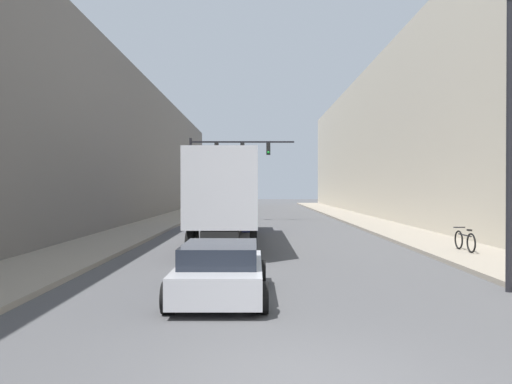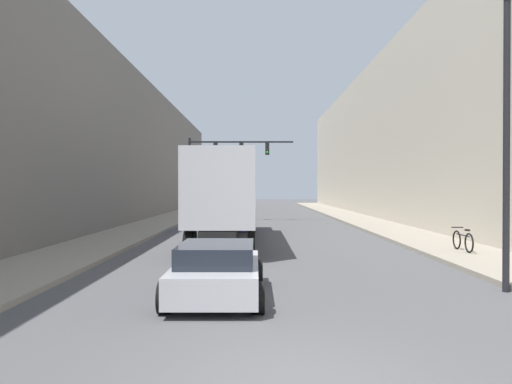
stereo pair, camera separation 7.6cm
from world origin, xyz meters
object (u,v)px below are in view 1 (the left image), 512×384
object	(u,v)px
traffic_signal_gantry	(218,161)
parked_bicycle	(463,241)
semi_truck	(228,194)
street_lamp	(508,95)
sedan_car	(219,271)

from	to	relation	value
traffic_signal_gantry	parked_bicycle	world-z (taller)	traffic_signal_gantry
semi_truck	traffic_signal_gantry	distance (m)	14.21
semi_truck	street_lamp	xyz separation A→B (m)	(7.29, -11.31, 2.54)
semi_truck	street_lamp	distance (m)	13.69
traffic_signal_gantry	street_lamp	size ratio (longest dim) A/B	1.04
parked_bicycle	traffic_signal_gantry	bearing A→B (deg)	119.17
sedan_car	street_lamp	distance (m)	8.07
sedan_car	traffic_signal_gantry	distance (m)	26.21
traffic_signal_gantry	street_lamp	bearing A→B (deg)	-70.82
traffic_signal_gantry	parked_bicycle	xyz separation A→B (m)	(10.45, -18.73, -3.97)
semi_truck	sedan_car	size ratio (longest dim) A/B	3.37
semi_truck	parked_bicycle	distance (m)	10.29
traffic_signal_gantry	street_lamp	xyz separation A→B (m)	(8.78, -25.25, 0.25)
sedan_car	parked_bicycle	bearing A→B (deg)	39.72
street_lamp	parked_bicycle	bearing A→B (deg)	75.63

